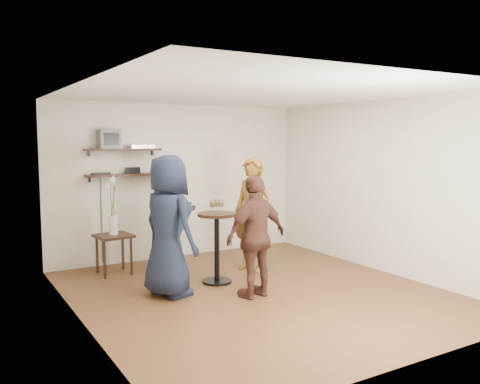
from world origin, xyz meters
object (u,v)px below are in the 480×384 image
Objects in this scene: crt_monitor at (109,139)px; radio at (133,170)px; person_plaid at (252,214)px; side_table at (114,241)px; person_brown at (256,236)px; drinks_table at (217,238)px; person_dark at (174,215)px; person_navy at (168,226)px; dvd_deck at (141,147)px.

crt_monitor is 0.63m from radio.
crt_monitor is 1.45× the size of radio.
side_table is at bearing -136.70° from person_plaid.
crt_monitor is 3.01m from person_brown.
person_dark is (-0.32, 0.78, 0.26)m from drinks_table.
radio is (0.38, 0.00, -0.50)m from crt_monitor.
radio is at bearing 0.00° from crt_monitor.
drinks_table is at bearing -58.89° from crt_monitor.
crt_monitor is 0.20× the size of person_brown.
crt_monitor reaches higher than person_plaid.
person_navy reaches higher than person_brown.
drinks_table is at bearing -74.07° from dvd_deck.
crt_monitor reaches higher than person_navy.
person_plaid is (1.89, -0.87, 0.37)m from side_table.
person_plaid is at bearing 21.93° from drinks_table.
side_table is 1.48m from person_navy.
person_plaid is 1.32m from person_brown.
person_navy is (0.19, -1.88, -1.11)m from crt_monitor.
person_navy is at bearing -77.85° from side_table.
side_table is 0.34× the size of person_plaid.
crt_monitor is at bearing 77.60° from side_table.
crt_monitor is at bearing 105.78° from person_dark.
person_plaid is at bearing -47.21° from dvd_deck.
radio is 2.71m from person_brown.
person_navy reaches higher than side_table.
person_dark is at bearing -79.75° from dvd_deck.
dvd_deck is 2.11m from person_plaid.
person_navy is (-0.18, -1.88, -0.61)m from radio.
crt_monitor is 2.39m from drinks_table.
dvd_deck is 1.35m from person_dark.
person_navy is at bearing -138.83° from person_dark.
dvd_deck is 2.15m from person_navy.
dvd_deck is 0.25× the size of person_brown.
side_table is at bearing -134.99° from radio.
drinks_table is 0.88m from person_navy.
crt_monitor is 0.18× the size of person_navy.
person_navy reaches higher than drinks_table.
crt_monitor reaches higher than person_brown.
person_dark is 0.98× the size of person_navy.
radio is at bearing -155.82° from person_plaid.
crt_monitor reaches higher than side_table.
person_dark is at bearing 112.05° from drinks_table.
crt_monitor reaches higher than dvd_deck.
person_brown is at bearing -137.95° from person_navy.
radio is at bearing 45.01° from side_table.
dvd_deck reaches higher than person_dark.
side_table is at bearing 130.85° from person_dark.
crt_monitor is at bearing -8.48° from person_navy.
dvd_deck is at bearing 78.20° from person_dark.
person_brown is at bearing -76.50° from dvd_deck.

